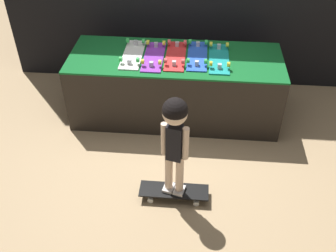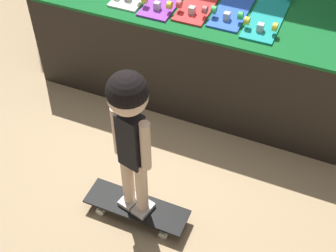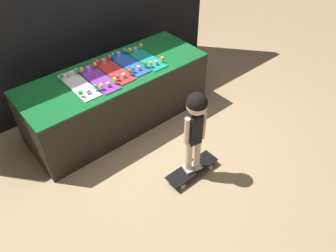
% 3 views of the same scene
% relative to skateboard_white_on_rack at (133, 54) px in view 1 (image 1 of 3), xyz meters
% --- Properties ---
extents(ground_plane, '(16.00, 16.00, 0.00)m').
position_rel_skateboard_white_on_rack_xyz_m(ground_plane, '(0.46, -0.49, -0.76)').
color(ground_plane, tan).
extents(display_rack, '(2.28, 0.85, 0.74)m').
position_rel_skateboard_white_on_rack_xyz_m(display_rack, '(0.46, 0.00, -0.39)').
color(display_rack, black).
rests_on(display_rack, ground_plane).
extents(skateboard_white_on_rack, '(0.21, 0.64, 0.09)m').
position_rel_skateboard_white_on_rack_xyz_m(skateboard_white_on_rack, '(0.00, 0.00, 0.00)').
color(skateboard_white_on_rack, white).
rests_on(skateboard_white_on_rack, display_rack).
extents(skateboard_purple_on_rack, '(0.21, 0.64, 0.09)m').
position_rel_skateboard_white_on_rack_xyz_m(skateboard_purple_on_rack, '(0.23, -0.03, 0.00)').
color(skateboard_purple_on_rack, purple).
rests_on(skateboard_purple_on_rack, display_rack).
extents(skateboard_red_on_rack, '(0.21, 0.64, 0.09)m').
position_rel_skateboard_white_on_rack_xyz_m(skateboard_red_on_rack, '(0.46, 0.01, 0.00)').
color(skateboard_red_on_rack, red).
rests_on(skateboard_red_on_rack, display_rack).
extents(skateboard_blue_on_rack, '(0.21, 0.64, 0.09)m').
position_rel_skateboard_white_on_rack_xyz_m(skateboard_blue_on_rack, '(0.69, 0.03, 0.00)').
color(skateboard_blue_on_rack, blue).
rests_on(skateboard_blue_on_rack, display_rack).
extents(skateboard_teal_on_rack, '(0.21, 0.64, 0.09)m').
position_rel_skateboard_white_on_rack_xyz_m(skateboard_teal_on_rack, '(0.92, -0.01, 0.00)').
color(skateboard_teal_on_rack, teal).
rests_on(skateboard_teal_on_rack, display_rack).
extents(skateboard_on_floor, '(0.63, 0.19, 0.09)m').
position_rel_skateboard_white_on_rack_xyz_m(skateboard_on_floor, '(0.55, -1.29, -0.69)').
color(skateboard_on_floor, black).
rests_on(skateboard_on_floor, ground_plane).
extents(child, '(0.24, 0.20, 1.00)m').
position_rel_skateboard_white_on_rack_xyz_m(child, '(0.55, -1.29, 0.03)').
color(child, silver).
rests_on(child, skateboard_on_floor).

